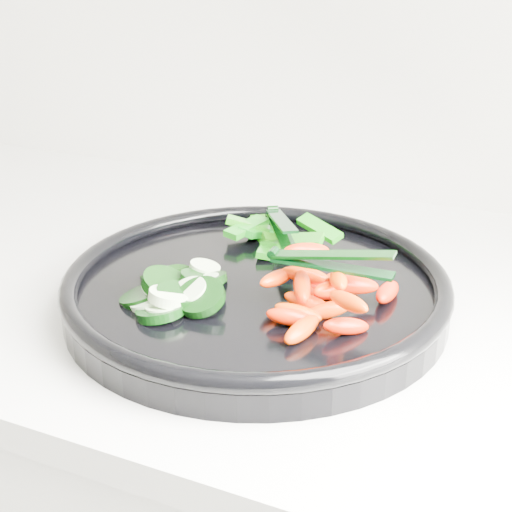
% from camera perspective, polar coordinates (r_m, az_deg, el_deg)
% --- Properties ---
extents(veggie_tray, '(0.47, 0.47, 0.04)m').
position_cam_1_polar(veggie_tray, '(0.69, -0.00, -2.61)').
color(veggie_tray, black).
rests_on(veggie_tray, counter).
extents(cucumber_pile, '(0.13, 0.13, 0.04)m').
position_cam_1_polar(cucumber_pile, '(0.67, -6.41, -2.53)').
color(cucumber_pile, black).
rests_on(cucumber_pile, veggie_tray).
extents(carrot_pile, '(0.12, 0.16, 0.05)m').
position_cam_1_polar(carrot_pile, '(0.64, 5.45, -2.96)').
color(carrot_pile, '#F86300').
rests_on(carrot_pile, veggie_tray).
extents(pepper_pile, '(0.13, 0.11, 0.04)m').
position_cam_1_polar(pepper_pile, '(0.79, 1.59, 1.67)').
color(pepper_pile, '#0A6609').
rests_on(pepper_pile, veggie_tray).
extents(tong_carrot, '(0.11, 0.02, 0.02)m').
position_cam_1_polar(tong_carrot, '(0.63, 5.77, -0.34)').
color(tong_carrot, black).
rests_on(tong_carrot, carrot_pile).
extents(tong_pepper, '(0.07, 0.10, 0.02)m').
position_cam_1_polar(tong_pepper, '(0.77, 1.98, 2.54)').
color(tong_pepper, black).
rests_on(tong_pepper, pepper_pile).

